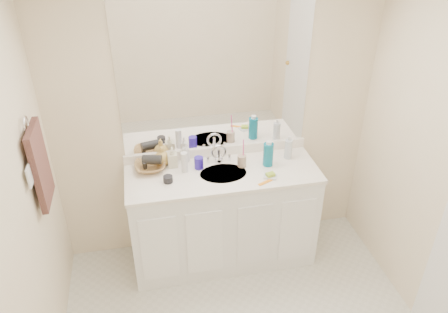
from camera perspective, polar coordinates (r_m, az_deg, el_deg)
wall_back at (r=3.50m, az=-1.07°, el=4.79°), size 2.60×0.02×2.40m
wall_left at (r=2.48m, az=-26.37°, el=-11.60°), size 0.02×2.60×2.40m
vanity_cabinet at (r=3.69m, az=-0.16°, el=-7.94°), size 1.50×0.55×0.85m
countertop at (r=3.43m, az=-0.17°, el=-2.22°), size 1.52×0.57×0.03m
backsplash at (r=3.62m, az=-0.98°, el=0.71°), size 1.52×0.03×0.08m
sink_basin at (r=3.42m, az=-0.10°, el=-2.36°), size 0.37×0.37×0.02m
faucet at (r=3.53m, az=-0.68°, el=0.12°), size 0.02×0.02×0.11m
mirror at (r=3.35m, az=-1.11°, el=10.28°), size 1.48×0.01×1.20m
blue_mug at (r=3.45m, az=-3.30°, el=-0.83°), size 0.09×0.09×0.10m
tan_cup at (r=3.48m, az=2.35°, el=-0.57°), size 0.09×0.09×0.10m
toothbrush at (r=3.43m, az=2.54°, el=0.90°), size 0.02×0.04×0.19m
mouthwash_bottle at (r=3.48m, az=5.79°, el=0.26°), size 0.08×0.08×0.19m
clear_pump_bottle at (r=3.61m, az=8.40°, el=0.96°), size 0.08×0.08×0.16m
soap_dish at (r=3.38m, az=6.07°, el=-2.61°), size 0.12×0.11×0.01m
green_soap at (r=3.37m, az=6.08°, el=-2.35°), size 0.07×0.06×0.02m
orange_comb at (r=3.31m, az=5.41°, el=-3.38°), size 0.13×0.07×0.01m
dark_jar at (r=3.32m, az=-7.33°, el=-2.94°), size 0.08×0.08×0.05m
extra_white_bottle at (r=3.40m, az=-5.20°, el=-0.75°), size 0.06×0.06×0.17m
soap_bottle_white at (r=3.53m, az=-5.03°, el=0.60°), size 0.09×0.09×0.17m
soap_bottle_cream at (r=3.48m, az=-6.77°, el=-0.07°), size 0.08×0.08×0.17m
soap_bottle_yellow at (r=3.52m, az=-8.10°, el=0.12°), size 0.14×0.14×0.16m
wicker_basket at (r=3.49m, az=-9.61°, el=-1.28°), size 0.25×0.25×0.06m
hair_dryer at (r=3.45m, az=-9.37°, el=-0.40°), size 0.16×0.11×0.07m
towel_ring at (r=2.92m, az=-24.44°, el=3.86°), size 0.01×0.11×0.11m
hand_towel at (r=3.05m, az=-22.87°, el=-1.11°), size 0.04×0.32×0.55m
switch_plate at (r=2.86m, az=-24.07°, el=-2.39°), size 0.01×0.08×0.13m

